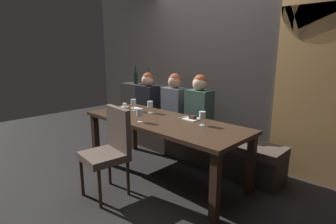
{
  "coord_description": "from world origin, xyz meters",
  "views": [
    {
      "loc": [
        2.29,
        -2.29,
        1.59
      ],
      "look_at": [
        0.04,
        0.05,
        0.84
      ],
      "focal_mm": 28.76,
      "sensor_mm": 36.0,
      "label": 1
    }
  ],
  "objects_px": {
    "diner_redhead": "(148,97)",
    "fork_on_table": "(184,117)",
    "diner_bearded": "(175,101)",
    "wine_bottle_pale_label": "(149,79)",
    "dining_table": "(163,127)",
    "wine_bottle_dark_red": "(136,78)",
    "dessert_plate": "(192,118)",
    "espresso_cup": "(125,106)",
    "banquette_bench": "(197,145)",
    "wine_glass_end_left": "(202,116)",
    "wine_glass_far_right": "(133,103)",
    "diner_far_end": "(199,105)",
    "chair_near_side": "(110,146)",
    "wine_glass_near_left": "(140,113)",
    "wine_glass_near_right": "(150,105)"
  },
  "relations": [
    {
      "from": "diner_redhead",
      "to": "dessert_plate",
      "type": "height_order",
      "value": "diner_redhead"
    },
    {
      "from": "wine_bottle_dark_red",
      "to": "wine_bottle_pale_label",
      "type": "distance_m",
      "value": 0.38
    },
    {
      "from": "wine_glass_near_left",
      "to": "wine_glass_far_right",
      "type": "bearing_deg",
      "value": 147.69
    },
    {
      "from": "wine_glass_near_left",
      "to": "espresso_cup",
      "type": "xyz_separation_m",
      "value": [
        -0.83,
        0.4,
        -0.09
      ]
    },
    {
      "from": "diner_bearded",
      "to": "dessert_plate",
      "type": "xyz_separation_m",
      "value": [
        0.7,
        -0.43,
        -0.07
      ]
    },
    {
      "from": "diner_far_end",
      "to": "wine_glass_end_left",
      "type": "relative_size",
      "value": 4.94
    },
    {
      "from": "diner_redhead",
      "to": "wine_bottle_pale_label",
      "type": "distance_m",
      "value": 0.54
    },
    {
      "from": "wine_bottle_pale_label",
      "to": "wine_glass_end_left",
      "type": "xyz_separation_m",
      "value": [
        1.88,
        -0.87,
        -0.21
      ]
    },
    {
      "from": "chair_near_side",
      "to": "espresso_cup",
      "type": "height_order",
      "value": "chair_near_side"
    },
    {
      "from": "espresso_cup",
      "to": "dessert_plate",
      "type": "relative_size",
      "value": 0.63
    },
    {
      "from": "diner_bearded",
      "to": "wine_bottle_pale_label",
      "type": "relative_size",
      "value": 2.45
    },
    {
      "from": "wine_glass_near_left",
      "to": "espresso_cup",
      "type": "height_order",
      "value": "wine_glass_near_left"
    },
    {
      "from": "wine_glass_far_right",
      "to": "wine_glass_near_left",
      "type": "height_order",
      "value": "same"
    },
    {
      "from": "dining_table",
      "to": "wine_glass_end_left",
      "type": "relative_size",
      "value": 13.41
    },
    {
      "from": "chair_near_side",
      "to": "espresso_cup",
      "type": "bearing_deg",
      "value": 135.03
    },
    {
      "from": "espresso_cup",
      "to": "dessert_plate",
      "type": "bearing_deg",
      "value": 6.39
    },
    {
      "from": "chair_near_side",
      "to": "wine_glass_near_right",
      "type": "distance_m",
      "value": 0.98
    },
    {
      "from": "diner_far_end",
      "to": "wine_bottle_dark_red",
      "type": "bearing_deg",
      "value": 169.9
    },
    {
      "from": "chair_near_side",
      "to": "wine_bottle_pale_label",
      "type": "xyz_separation_m",
      "value": [
        -1.28,
        1.73,
        0.51
      ]
    },
    {
      "from": "diner_bearded",
      "to": "wine_glass_far_right",
      "type": "bearing_deg",
      "value": -110.8
    },
    {
      "from": "wine_bottle_pale_label",
      "to": "dessert_plate",
      "type": "relative_size",
      "value": 1.72
    },
    {
      "from": "banquette_bench",
      "to": "wine_glass_far_right",
      "type": "height_order",
      "value": "wine_glass_far_right"
    },
    {
      "from": "diner_bearded",
      "to": "wine_glass_near_right",
      "type": "distance_m",
      "value": 0.55
    },
    {
      "from": "diner_bearded",
      "to": "diner_far_end",
      "type": "bearing_deg",
      "value": -0.09
    },
    {
      "from": "diner_redhead",
      "to": "diner_far_end",
      "type": "height_order",
      "value": "diner_far_end"
    },
    {
      "from": "diner_far_end",
      "to": "diner_redhead",
      "type": "bearing_deg",
      "value": -178.97
    },
    {
      "from": "fork_on_table",
      "to": "banquette_bench",
      "type": "bearing_deg",
      "value": 121.25
    },
    {
      "from": "dining_table",
      "to": "wine_bottle_dark_red",
      "type": "relative_size",
      "value": 6.75
    },
    {
      "from": "diner_redhead",
      "to": "fork_on_table",
      "type": "xyz_separation_m",
      "value": [
        1.14,
        -0.39,
        -0.08
      ]
    },
    {
      "from": "diner_redhead",
      "to": "diner_bearded",
      "type": "relative_size",
      "value": 0.98
    },
    {
      "from": "dining_table",
      "to": "wine_bottle_pale_label",
      "type": "xyz_separation_m",
      "value": [
        -1.38,
        1.01,
        0.42
      ]
    },
    {
      "from": "wine_bottle_dark_red",
      "to": "wine_glass_near_right",
      "type": "height_order",
      "value": "wine_bottle_dark_red"
    },
    {
      "from": "chair_near_side",
      "to": "wine_glass_far_right",
      "type": "distance_m",
      "value": 1.04
    },
    {
      "from": "dessert_plate",
      "to": "wine_glass_near_left",
      "type": "bearing_deg",
      "value": -125.57
    },
    {
      "from": "fork_on_table",
      "to": "wine_glass_near_left",
      "type": "bearing_deg",
      "value": -96.16
    },
    {
      "from": "wine_glass_end_left",
      "to": "dining_table",
      "type": "bearing_deg",
      "value": -164.57
    },
    {
      "from": "diner_bearded",
      "to": "fork_on_table",
      "type": "relative_size",
      "value": 4.7
    },
    {
      "from": "wine_glass_end_left",
      "to": "wine_glass_near_left",
      "type": "xyz_separation_m",
      "value": [
        -0.64,
        -0.4,
        -0.0
      ]
    },
    {
      "from": "diner_redhead",
      "to": "wine_bottle_dark_red",
      "type": "xyz_separation_m",
      "value": [
        -0.72,
        0.34,
        0.25
      ]
    },
    {
      "from": "diner_far_end",
      "to": "wine_glass_near_left",
      "type": "relative_size",
      "value": 4.94
    },
    {
      "from": "diner_redhead",
      "to": "wine_glass_far_right",
      "type": "height_order",
      "value": "diner_redhead"
    },
    {
      "from": "dining_table",
      "to": "diner_bearded",
      "type": "height_order",
      "value": "diner_bearded"
    },
    {
      "from": "banquette_bench",
      "to": "wine_bottle_dark_red",
      "type": "xyz_separation_m",
      "value": [
        -1.76,
        0.32,
        0.84
      ]
    },
    {
      "from": "banquette_bench",
      "to": "wine_glass_near_right",
      "type": "relative_size",
      "value": 15.24
    },
    {
      "from": "dining_table",
      "to": "fork_on_table",
      "type": "height_order",
      "value": "fork_on_table"
    },
    {
      "from": "dessert_plate",
      "to": "espresso_cup",
      "type": "bearing_deg",
      "value": -173.61
    },
    {
      "from": "dining_table",
      "to": "dessert_plate",
      "type": "bearing_deg",
      "value": 47.99
    },
    {
      "from": "diner_far_end",
      "to": "wine_glass_near_left",
      "type": "xyz_separation_m",
      "value": [
        -0.16,
        -0.96,
        0.02
      ]
    },
    {
      "from": "wine_glass_near_right",
      "to": "wine_glass_near_left",
      "type": "bearing_deg",
      "value": -56.9
    },
    {
      "from": "wine_glass_near_right",
      "to": "fork_on_table",
      "type": "relative_size",
      "value": 0.96
    }
  ]
}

